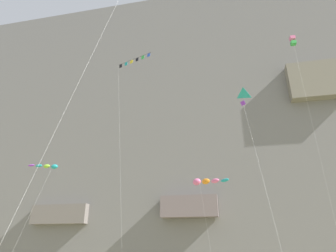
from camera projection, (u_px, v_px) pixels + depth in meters
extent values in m
cube|color=slate|center=(194.00, 124.00, 80.15)|extent=(180.00, 28.16, 69.34)
cube|color=slate|center=(61.00, 215.00, 62.74)|extent=(13.00, 3.26, 4.11)
cube|color=slate|center=(189.00, 206.00, 56.55)|extent=(11.38, 2.33, 4.21)
cube|color=gray|center=(315.00, 83.00, 62.60)|extent=(11.44, 4.39, 8.81)
cube|color=pink|center=(292.00, 38.00, 44.63)|extent=(0.79, 0.79, 0.52)
cube|color=green|center=(293.00, 43.00, 44.25)|extent=(0.79, 0.79, 0.52)
cylinder|color=black|center=(295.00, 40.00, 44.38)|extent=(0.03, 0.03, 1.41)
cylinder|color=black|center=(291.00, 41.00, 44.51)|extent=(0.03, 0.03, 1.41)
cylinder|color=silver|center=(315.00, 136.00, 37.11)|extent=(0.25, 1.88, 31.49)
cylinder|color=black|center=(134.00, 59.00, 46.26)|extent=(6.48, 2.30, 0.03)
cube|color=black|center=(121.00, 66.00, 47.48)|extent=(0.55, 0.27, 0.61)
cube|color=teal|center=(126.00, 64.00, 46.94)|extent=(0.54, 0.25, 0.61)
cube|color=yellow|center=(131.00, 62.00, 46.40)|extent=(0.55, 0.26, 0.61)
cube|color=black|center=(137.00, 60.00, 45.85)|extent=(0.55, 0.26, 0.61)
cube|color=green|center=(143.00, 57.00, 45.31)|extent=(0.53, 0.23, 0.61)
cube|color=blue|center=(149.00, 55.00, 44.77)|extent=(0.54, 0.24, 0.61)
cylinder|color=silver|center=(120.00, 148.00, 40.37)|extent=(3.72, 2.47, 30.70)
cylinder|color=silver|center=(82.00, 76.00, 19.47)|extent=(3.62, 6.15, 26.42)
ellipsoid|color=teal|center=(54.00, 167.00, 47.37)|extent=(1.27, 0.86, 0.84)
ellipsoid|color=#8CCC33|center=(47.00, 166.00, 47.55)|extent=(1.25, 0.72, 0.71)
ellipsoid|color=teal|center=(39.00, 166.00, 47.74)|extent=(1.22, 0.58, 0.57)
ellipsoid|color=purple|center=(31.00, 165.00, 47.93)|extent=(1.20, 0.45, 0.43)
cylinder|color=silver|center=(31.00, 212.00, 42.60)|extent=(1.48, 4.44, 14.66)
ellipsoid|color=pink|center=(197.00, 182.00, 42.60)|extent=(1.65, 1.49, 1.11)
ellipsoid|color=orange|center=(206.00, 181.00, 41.69)|extent=(1.56, 1.32, 0.92)
ellipsoid|color=pink|center=(215.00, 181.00, 40.78)|extent=(1.46, 1.15, 0.74)
ellipsoid|color=teal|center=(225.00, 180.00, 39.87)|extent=(1.37, 0.97, 0.55)
cylinder|color=silver|center=(206.00, 222.00, 38.86)|extent=(1.52, 2.28, 11.16)
pyramid|color=teal|center=(237.00, 104.00, 28.25)|extent=(1.75, 2.09, 0.38)
cube|color=purple|center=(243.00, 103.00, 27.92)|extent=(0.51, 0.26, 0.57)
cylinder|color=silver|center=(262.00, 175.00, 22.79)|extent=(1.25, 4.37, 15.45)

